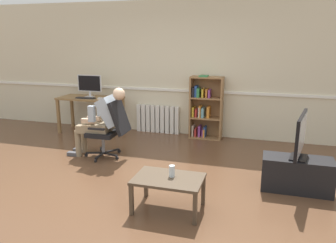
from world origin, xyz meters
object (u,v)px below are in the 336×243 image
at_px(drinking_glass, 172,171).
at_px(computer_mouse, 100,98).
at_px(imac_monitor, 90,84).
at_px(office_chair, 110,127).
at_px(radiator, 158,119).
at_px(tv_screen, 301,136).
at_px(keyboard, 86,98).
at_px(coffee_table, 168,182).
at_px(tv_stand, 297,174).
at_px(computer_desk, 90,102).
at_px(bookshelf, 205,108).
at_px(person_seated, 101,120).

bearing_deg(drinking_glass, computer_mouse, 131.58).
height_order(imac_monitor, computer_mouse, imac_monitor).
height_order(computer_mouse, office_chair, office_chair).
relative_size(radiator, tv_screen, 1.11).
height_order(keyboard, radiator, keyboard).
xyz_separation_m(computer_mouse, coffee_table, (2.23, -2.59, -0.42)).
bearing_deg(imac_monitor, radiator, 12.57).
xyz_separation_m(computer_mouse, tv_stand, (3.71, -1.61, -0.55)).
relative_size(radiator, drinking_glass, 6.82).
relative_size(computer_desk, office_chair, 1.35).
xyz_separation_m(keyboard, office_chair, (1.11, -1.15, -0.24)).
bearing_deg(office_chair, radiator, 169.31).
xyz_separation_m(computer_mouse, office_chair, (0.80, -1.17, -0.24)).
height_order(tv_stand, tv_screen, tv_screen).
xyz_separation_m(computer_desk, imac_monitor, (-0.04, 0.08, 0.38)).
xyz_separation_m(bookshelf, radiator, (-1.02, 0.10, -0.31)).
relative_size(bookshelf, drinking_glass, 9.26).
xyz_separation_m(keyboard, bookshelf, (2.40, 0.43, -0.16)).
relative_size(keyboard, tv_stand, 0.46).
height_order(computer_desk, computer_mouse, computer_mouse).
bearing_deg(radiator, person_seated, -104.37).
bearing_deg(computer_mouse, radiator, 25.49).
xyz_separation_m(tv_stand, tv_screen, (0.00, -0.00, 0.53)).
distance_m(person_seated, drinking_glass, 2.13).
bearing_deg(imac_monitor, office_chair, -50.40).
distance_m(bookshelf, drinking_glass, 2.97).
relative_size(coffee_table, drinking_glass, 5.85).
distance_m(computer_mouse, tv_screen, 4.04).
bearing_deg(coffee_table, tv_stand, 33.62).
relative_size(imac_monitor, office_chair, 0.55).
bearing_deg(tv_screen, person_seated, 92.61).
bearing_deg(tv_screen, coffee_table, 134.29).
xyz_separation_m(office_chair, person_seated, (-0.16, -0.00, 0.12)).
xyz_separation_m(radiator, tv_stand, (2.64, -2.12, -0.07)).
bearing_deg(person_seated, keyboard, -141.83).
xyz_separation_m(tv_stand, drinking_glass, (-1.45, -0.94, 0.25)).
height_order(keyboard, tv_screen, tv_screen).
bearing_deg(office_chair, computer_mouse, -147.18).
relative_size(keyboard, office_chair, 0.42).
distance_m(bookshelf, tv_screen, 2.60).
distance_m(office_chair, coffee_table, 2.03).
relative_size(computer_mouse, bookshelf, 0.08).
distance_m(imac_monitor, tv_stand, 4.50).
xyz_separation_m(imac_monitor, radiator, (1.40, 0.31, -0.73)).
relative_size(computer_desk, tv_stand, 1.49).
height_order(imac_monitor, tv_stand, imac_monitor).
xyz_separation_m(office_chair, tv_stand, (2.91, -0.44, -0.30)).
height_order(computer_desk, bookshelf, bookshelf).
relative_size(keyboard, person_seated, 0.34).
xyz_separation_m(computer_desk, coffee_table, (2.52, -2.71, -0.30)).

